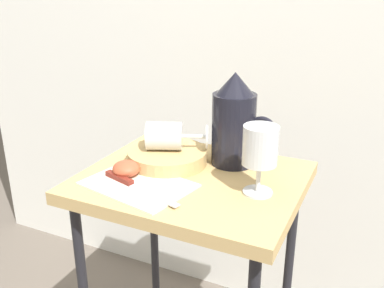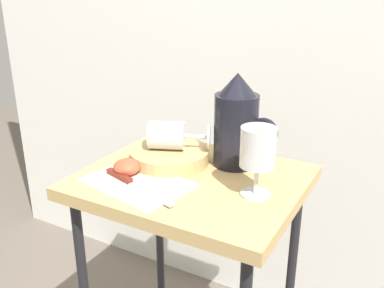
{
  "view_description": "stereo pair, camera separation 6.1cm",
  "coord_description": "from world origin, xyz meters",
  "px_view_note": "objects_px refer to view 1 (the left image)",
  "views": [
    {
      "loc": [
        0.39,
        -0.83,
        1.13
      ],
      "look_at": [
        0.0,
        0.0,
        0.79
      ],
      "focal_mm": 40.41,
      "sensor_mm": 36.0,
      "label": 1
    },
    {
      "loc": [
        0.44,
        -0.8,
        1.13
      ],
      "look_at": [
        0.0,
        0.0,
        0.79
      ],
      "focal_mm": 40.41,
      "sensor_mm": 36.0,
      "label": 2
    }
  ],
  "objects_px": {
    "table": "(192,208)",
    "apple_half_left": "(126,169)",
    "knife": "(130,183)",
    "basket_tray": "(167,157)",
    "pitcher": "(234,128)",
    "wine_glass_upright": "(260,149)",
    "wine_glass_tipped_near": "(166,136)"
  },
  "relations": [
    {
      "from": "table",
      "to": "apple_half_left",
      "type": "relative_size",
      "value": 11.02
    },
    {
      "from": "knife",
      "to": "basket_tray",
      "type": "bearing_deg",
      "value": 85.25
    },
    {
      "from": "pitcher",
      "to": "apple_half_left",
      "type": "distance_m",
      "value": 0.27
    },
    {
      "from": "table",
      "to": "pitcher",
      "type": "distance_m",
      "value": 0.22
    },
    {
      "from": "wine_glass_upright",
      "to": "wine_glass_tipped_near",
      "type": "height_order",
      "value": "wine_glass_upright"
    },
    {
      "from": "apple_half_left",
      "to": "table",
      "type": "bearing_deg",
      "value": 27.34
    },
    {
      "from": "table",
      "to": "pitcher",
      "type": "xyz_separation_m",
      "value": [
        0.06,
        0.11,
        0.18
      ]
    },
    {
      "from": "pitcher",
      "to": "wine_glass_tipped_near",
      "type": "bearing_deg",
      "value": -156.66
    },
    {
      "from": "basket_tray",
      "to": "wine_glass_upright",
      "type": "xyz_separation_m",
      "value": [
        0.25,
        -0.06,
        0.08
      ]
    },
    {
      "from": "wine_glass_tipped_near",
      "to": "apple_half_left",
      "type": "relative_size",
      "value": 2.56
    },
    {
      "from": "table",
      "to": "basket_tray",
      "type": "bearing_deg",
      "value": 154.47
    },
    {
      "from": "wine_glass_tipped_near",
      "to": "apple_half_left",
      "type": "xyz_separation_m",
      "value": [
        -0.04,
        -0.12,
        -0.05
      ]
    },
    {
      "from": "table",
      "to": "basket_tray",
      "type": "height_order",
      "value": "basket_tray"
    },
    {
      "from": "wine_glass_tipped_near",
      "to": "wine_glass_upright",
      "type": "bearing_deg",
      "value": -14.18
    },
    {
      "from": "table",
      "to": "wine_glass_upright",
      "type": "distance_m",
      "value": 0.25
    },
    {
      "from": "apple_half_left",
      "to": "knife",
      "type": "height_order",
      "value": "apple_half_left"
    },
    {
      "from": "basket_tray",
      "to": "wine_glass_tipped_near",
      "type": "relative_size",
      "value": 1.19
    },
    {
      "from": "pitcher",
      "to": "wine_glass_upright",
      "type": "relative_size",
      "value": 1.51
    },
    {
      "from": "wine_glass_tipped_near",
      "to": "pitcher",
      "type": "bearing_deg",
      "value": 23.34
    },
    {
      "from": "wine_glass_upright",
      "to": "knife",
      "type": "xyz_separation_m",
      "value": [
        -0.26,
        -0.09,
        -0.09
      ]
    },
    {
      "from": "wine_glass_upright",
      "to": "pitcher",
      "type": "bearing_deg",
      "value": 128.77
    },
    {
      "from": "wine_glass_tipped_near",
      "to": "knife",
      "type": "distance_m",
      "value": 0.17
    },
    {
      "from": "basket_tray",
      "to": "apple_half_left",
      "type": "xyz_separation_m",
      "value": [
        -0.05,
        -0.11,
        0.0
      ]
    },
    {
      "from": "basket_tray",
      "to": "pitcher",
      "type": "bearing_deg",
      "value": 25.53
    },
    {
      "from": "apple_half_left",
      "to": "knife",
      "type": "bearing_deg",
      "value": -49.09
    },
    {
      "from": "table",
      "to": "knife",
      "type": "bearing_deg",
      "value": -132.69
    },
    {
      "from": "table",
      "to": "knife",
      "type": "height_order",
      "value": "knife"
    },
    {
      "from": "apple_half_left",
      "to": "pitcher",
      "type": "bearing_deg",
      "value": 43.15
    },
    {
      "from": "wine_glass_upright",
      "to": "wine_glass_tipped_near",
      "type": "relative_size",
      "value": 0.92
    },
    {
      "from": "table",
      "to": "knife",
      "type": "distance_m",
      "value": 0.18
    },
    {
      "from": "basket_tray",
      "to": "wine_glass_tipped_near",
      "type": "bearing_deg",
      "value": 125.23
    },
    {
      "from": "wine_glass_upright",
      "to": "wine_glass_tipped_near",
      "type": "bearing_deg",
      "value": 165.82
    }
  ]
}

